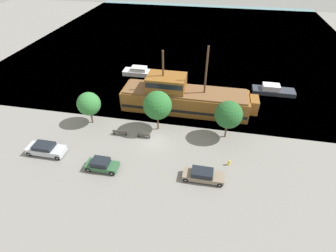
% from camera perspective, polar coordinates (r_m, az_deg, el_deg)
% --- Properties ---
extents(ground_plane, '(160.00, 160.00, 0.00)m').
position_cam_1_polar(ground_plane, '(36.32, -2.81, -3.12)').
color(ground_plane, gray).
extents(water_surface, '(80.00, 80.00, 0.00)m').
position_cam_1_polar(water_surface, '(75.02, 5.27, 18.61)').
color(water_surface, slate).
rests_on(water_surface, ground).
extents(pirate_ship, '(21.07, 5.11, 10.63)m').
position_cam_1_polar(pirate_ship, '(41.68, 3.31, 6.18)').
color(pirate_ship, brown).
rests_on(pirate_ship, water_surface).
extents(moored_boat_dockside, '(7.44, 2.38, 1.64)m').
position_cam_1_polar(moored_boat_dockside, '(53.61, -5.84, 11.62)').
color(moored_boat_dockside, silver).
rests_on(moored_boat_dockside, water_surface).
extents(moored_boat_outer, '(7.25, 2.48, 1.62)m').
position_cam_1_polar(moored_boat_outer, '(50.36, 21.85, 7.27)').
color(moored_boat_outer, '#2D333D').
rests_on(moored_boat_outer, water_surface).
extents(parked_car_curb_front, '(4.91, 1.97, 1.47)m').
position_cam_1_polar(parked_car_curb_front, '(37.30, -25.09, -4.55)').
color(parked_car_curb_front, '#B7BCC6').
rests_on(parked_car_curb_front, ground_plane).
extents(parked_car_curb_mid, '(3.92, 1.78, 1.44)m').
position_cam_1_polar(parked_car_curb_mid, '(32.79, -14.24, -8.16)').
color(parked_car_curb_mid, '#2D5B38').
rests_on(parked_car_curb_mid, ground_plane).
extents(parked_car_curb_rear, '(4.75, 1.79, 1.36)m').
position_cam_1_polar(parked_car_curb_rear, '(30.97, 7.61, -10.54)').
color(parked_car_curb_rear, '#7F705B').
rests_on(parked_car_curb_rear, ground_plane).
extents(fire_hydrant, '(0.42, 0.25, 0.76)m').
position_cam_1_polar(fire_hydrant, '(33.36, 13.13, -7.73)').
color(fire_hydrant, yellow).
rests_on(fire_hydrant, ground_plane).
extents(bench_promenade_east, '(1.75, 0.45, 0.85)m').
position_cam_1_polar(bench_promenade_east, '(36.63, -5.29, -1.96)').
color(bench_promenade_east, '#4C4742').
rests_on(bench_promenade_east, ground_plane).
extents(bench_promenade_west, '(1.91, 0.45, 0.85)m').
position_cam_1_polar(bench_promenade_west, '(37.56, -10.49, -1.36)').
color(bench_promenade_west, '#4C4742').
rests_on(bench_promenade_west, ground_plane).
extents(tree_row_east, '(3.40, 3.40, 4.98)m').
position_cam_1_polar(tree_row_east, '(39.46, -16.85, 4.63)').
color(tree_row_east, brown).
rests_on(tree_row_east, ground_plane).
extents(tree_row_mideast, '(3.99, 3.99, 6.06)m').
position_cam_1_polar(tree_row_mideast, '(36.02, -2.31, 4.51)').
color(tree_row_mideast, brown).
rests_on(tree_row_mideast, ground_plane).
extents(tree_row_midwest, '(3.73, 3.73, 5.61)m').
position_cam_1_polar(tree_row_midwest, '(35.58, 13.04, 2.41)').
color(tree_row_midwest, brown).
rests_on(tree_row_midwest, ground_plane).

